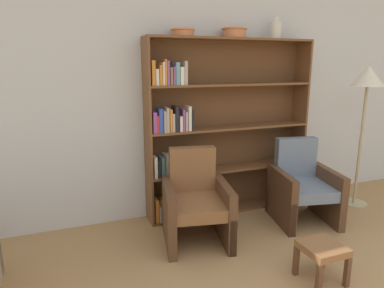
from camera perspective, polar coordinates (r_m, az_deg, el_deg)
The scene contains 9 objects.
wall_back at distance 4.16m, azimuth 4.59°, elevation 7.78°, with size 12.00×0.06×2.75m.
bookshelf at distance 4.01m, azimuth 3.81°, elevation 2.17°, with size 2.00×0.30×2.05m.
bowl_olive at distance 3.78m, azimuth -1.57°, elevation 18.17°, with size 0.26×0.26×0.08m.
bowl_sage at distance 4.02m, azimuth 7.05°, elevation 18.01°, with size 0.28×0.28×0.11m.
vase_tall at distance 4.30m, azimuth 13.77°, elevation 18.02°, with size 0.13×0.13×0.24m.
armchair_leather at distance 3.51m, azimuth 0.64°, elevation -9.76°, with size 0.76×0.79×0.92m.
armchair_cushioned at distance 4.14m, azimuth 17.94°, elevation -6.78°, with size 0.76×0.80×0.92m.
floor_lamp at distance 4.65m, azimuth 27.17°, elevation 8.57°, with size 0.38×0.38×1.75m.
footstool at distance 3.13m, azimuth 20.89°, elevation -16.47°, with size 0.32×0.32×0.33m.
Camera 1 is at (-1.77, -0.84, 1.77)m, focal length 32.00 mm.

